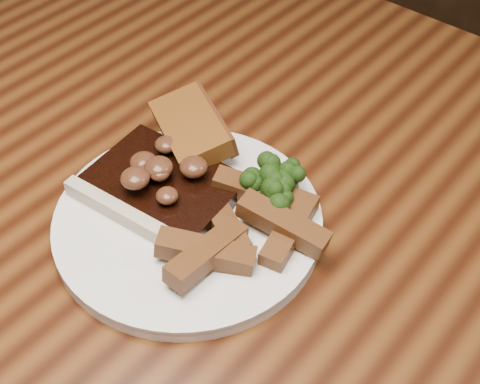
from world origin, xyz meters
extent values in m
cube|color=#522A10|center=(0.00, 0.00, 0.73)|extent=(1.60, 0.90, 0.04)
cylinder|color=black|center=(-0.72, 0.37, 0.35)|extent=(0.07, 0.07, 0.71)
cube|color=black|center=(-0.16, 0.67, 0.41)|extent=(0.50, 0.50, 0.04)
cylinder|color=black|center=(-0.05, 0.87, 0.19)|extent=(0.04, 0.04, 0.39)
cylinder|color=black|center=(-0.36, 0.77, 0.19)|extent=(0.04, 0.04, 0.39)
cylinder|color=black|center=(0.04, 0.57, 0.19)|extent=(0.04, 0.04, 0.39)
cylinder|color=black|center=(-0.26, 0.47, 0.19)|extent=(0.04, 0.04, 0.39)
cube|color=black|center=(-0.10, 0.50, 0.63)|extent=(0.39, 0.15, 0.42)
cylinder|color=white|center=(-0.03, -0.06, 0.76)|extent=(0.31, 0.31, 0.01)
cube|color=black|center=(-0.07, -0.06, 0.77)|extent=(0.16, 0.13, 0.02)
cube|color=#BBAB91|center=(-0.07, -0.11, 0.77)|extent=(0.15, 0.03, 0.02)
cube|color=brown|center=(-0.10, 0.02, 0.77)|extent=(0.12, 0.10, 0.02)
camera|label=1|loc=(0.30, -0.37, 1.26)|focal=50.00mm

